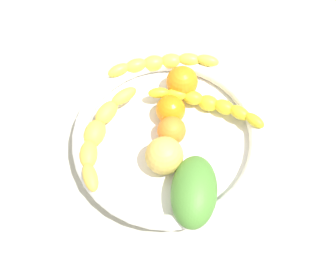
% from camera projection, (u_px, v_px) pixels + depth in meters
% --- Properties ---
extents(kitchen_counter, '(1.20, 1.20, 0.03)m').
position_uv_depth(kitchen_counter, '(168.00, 147.00, 0.74)').
color(kitchen_counter, '#ADAE9D').
rests_on(kitchen_counter, ground).
extents(fruit_bowl, '(0.36, 0.36, 0.05)m').
position_uv_depth(fruit_bowl, '(168.00, 137.00, 0.70)').
color(fruit_bowl, white).
rests_on(fruit_bowl, kitchen_counter).
extents(banana_draped_left, '(0.24, 0.07, 0.04)m').
position_uv_depth(banana_draped_left, '(163.00, 63.00, 0.76)').
color(banana_draped_left, yellow).
rests_on(banana_draped_left, fruit_bowl).
extents(banana_draped_right, '(0.20, 0.14, 0.04)m').
position_uv_depth(banana_draped_right, '(208.00, 103.00, 0.71)').
color(banana_draped_right, yellow).
rests_on(banana_draped_right, fruit_bowl).
extents(banana_arching_top, '(0.14, 0.21, 0.04)m').
position_uv_depth(banana_arching_top, '(100.00, 133.00, 0.68)').
color(banana_arching_top, yellow).
rests_on(banana_arching_top, fruit_bowl).
extents(orange_front, '(0.05, 0.05, 0.05)m').
position_uv_depth(orange_front, '(171.00, 128.00, 0.68)').
color(orange_front, orange).
rests_on(orange_front, fruit_bowl).
extents(orange_mid_left, '(0.06, 0.06, 0.06)m').
position_uv_depth(orange_mid_left, '(171.00, 110.00, 0.70)').
color(orange_mid_left, orange).
rests_on(orange_mid_left, fruit_bowl).
extents(orange_mid_right, '(0.06, 0.06, 0.06)m').
position_uv_depth(orange_mid_right, '(182.00, 82.00, 0.73)').
color(orange_mid_right, orange).
rests_on(orange_mid_right, fruit_bowl).
extents(apple_yellow, '(0.07, 0.07, 0.07)m').
position_uv_depth(apple_yellow, '(164.00, 156.00, 0.65)').
color(apple_yellow, '#E3BD55').
rests_on(apple_yellow, fruit_bowl).
extents(mango_green, '(0.12, 0.15, 0.07)m').
position_uv_depth(mango_green, '(194.00, 191.00, 0.62)').
color(mango_green, '#4C8934').
rests_on(mango_green, fruit_bowl).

